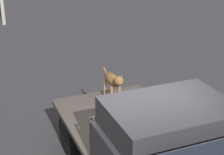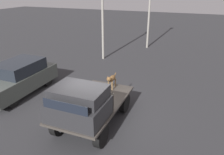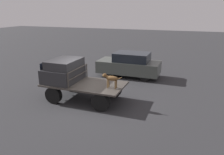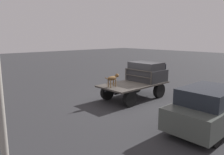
# 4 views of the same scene
# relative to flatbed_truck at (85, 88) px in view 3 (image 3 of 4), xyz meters

# --- Properties ---
(ground_plane) EXTENTS (80.00, 80.00, 0.00)m
(ground_plane) POSITION_rel_flatbed_truck_xyz_m (0.00, 0.00, -0.62)
(ground_plane) COLOR #2D2D30
(flatbed_truck) EXTENTS (3.84, 2.00, 0.86)m
(flatbed_truck) POSITION_rel_flatbed_truck_xyz_m (0.00, 0.00, 0.00)
(flatbed_truck) COLOR black
(flatbed_truck) RESTS_ON ground
(truck_cab) EXTENTS (1.49, 1.88, 1.08)m
(truck_cab) POSITION_rel_flatbed_truck_xyz_m (1.09, 0.00, 0.75)
(truck_cab) COLOR #28282B
(truck_cab) RESTS_ON flatbed_truck
(truck_headboard) EXTENTS (0.04, 1.88, 0.71)m
(truck_headboard) POSITION_rel_flatbed_truck_xyz_m (0.31, 0.00, 0.72)
(truck_headboard) COLOR #3D3833
(truck_headboard) RESTS_ON flatbed_truck
(dog) EXTENTS (0.94, 0.23, 0.68)m
(dog) POSITION_rel_flatbed_truck_xyz_m (-1.39, 0.16, 0.68)
(dog) COLOR brown
(dog) RESTS_ON flatbed_truck
(parked_sedan) EXTENTS (4.00, 1.74, 1.59)m
(parked_sedan) POSITION_rel_flatbed_truck_xyz_m (-0.94, -4.58, 0.18)
(parked_sedan) COLOR black
(parked_sedan) RESTS_ON ground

